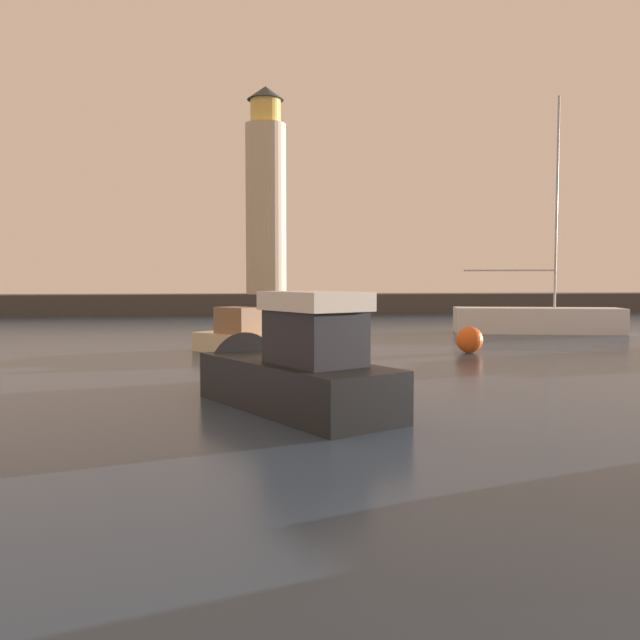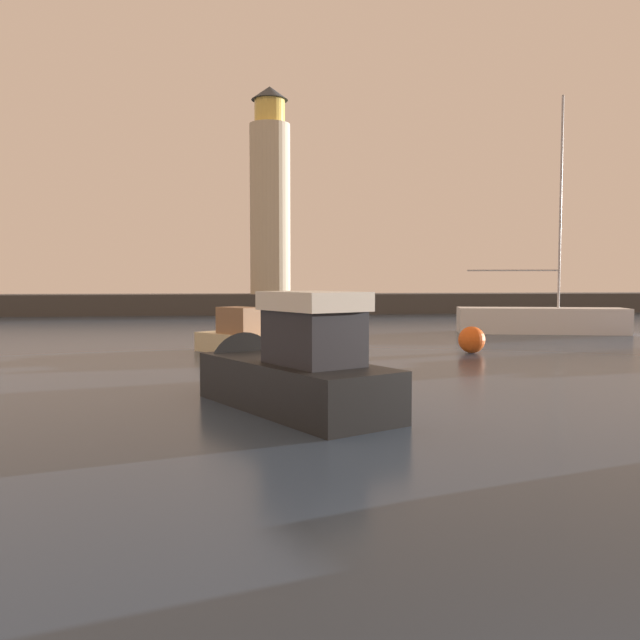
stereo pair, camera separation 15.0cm
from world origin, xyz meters
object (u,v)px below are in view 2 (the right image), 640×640
Objects in this scene: lighthouse at (270,197)px; mooring_buoy at (472,340)px; sailboat_moored at (541,320)px; motorboat_0 at (275,369)px; motorboat_2 at (258,341)px.

mooring_buoy is (6.00, -29.58, -9.02)m from lighthouse.
sailboat_moored reaches higher than mooring_buoy.
mooring_buoy is (8.02, 9.13, -0.28)m from motorboat_0.
motorboat_2 is 5.22× the size of mooring_buoy.
lighthouse is at bearing 87.02° from motorboat_0.
motorboat_2 reaches higher than mooring_buoy.
sailboat_moored reaches higher than motorboat_0.
lighthouse is 39.74m from motorboat_0.
mooring_buoy is at bearing -2.13° from motorboat_2.
motorboat_0 is (-2.02, -38.71, -8.73)m from lighthouse.
sailboat_moored is 11.96× the size of mooring_buoy.
lighthouse is at bearing 85.98° from motorboat_2.
motorboat_2 is 0.44× the size of sailboat_moored.
lighthouse reaches higher than mooring_buoy.
sailboat_moored is at bearing 50.36° from mooring_buoy.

